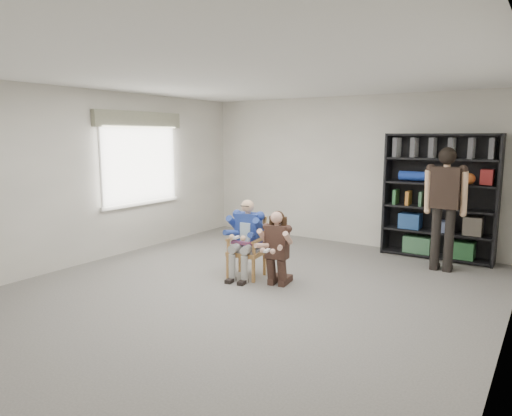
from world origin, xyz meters
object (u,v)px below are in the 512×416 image
Objects in this scene: armchair at (246,247)px; seated_man at (246,239)px; kneeling_woman at (276,249)px; bookshelf at (439,197)px; standing_man at (444,210)px.

seated_man reaches higher than armchair.
kneeling_woman is 3.20m from bookshelf.
standing_man is (2.32, 1.93, 0.36)m from seated_man.
kneeling_woman reaches higher than armchair.
kneeling_woman is at bearing -118.50° from bookshelf.
bookshelf reaches higher than seated_man.
seated_man is at bearing -128.17° from bookshelf.
standing_man is (0.23, -0.73, -0.11)m from bookshelf.
standing_man reaches higher than seated_man.
seated_man is 3.04m from standing_man.
bookshelf reaches higher than armchair.
seated_man is 0.59m from kneeling_woman.
bookshelf is 0.77m from standing_man.
bookshelf reaches higher than kneeling_woman.
standing_man is at bearing 41.17° from kneeling_woman.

